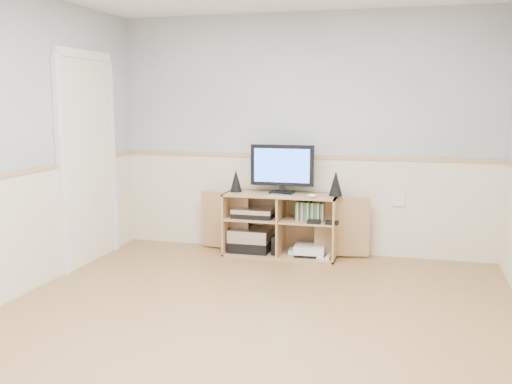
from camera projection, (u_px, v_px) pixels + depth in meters
room at (240, 156)px, 3.97m from camera, size 4.04×4.54×2.54m
media_cabinet at (282, 223)px, 5.98m from camera, size 1.82×0.44×0.65m
monitor at (282, 167)px, 5.88m from camera, size 0.66×0.18×0.50m
speaker_left at (236, 181)px, 6.01m from camera, size 0.13×0.13×0.23m
speaker_right at (336, 183)px, 5.74m from camera, size 0.14×0.14×0.25m
keyboard at (281, 196)px, 5.74m from camera, size 0.29×0.17×0.01m
mouse at (312, 196)px, 5.66m from camera, size 0.11×0.09×0.04m
av_components at (252, 233)px, 6.03m from camera, size 0.51×0.31×0.47m
game_consoles at (309, 251)px, 5.88m from camera, size 0.45×0.30×0.11m
game_cases at (310, 211)px, 5.81m from camera, size 0.28×0.13×0.19m
wall_outlet at (399, 200)px, 5.81m from camera, size 0.12×0.03×0.12m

